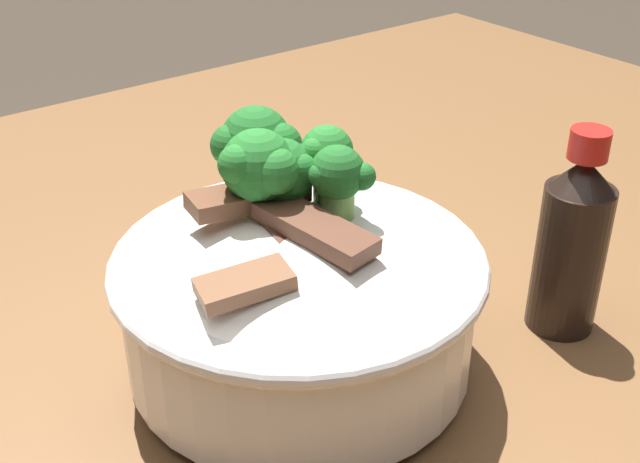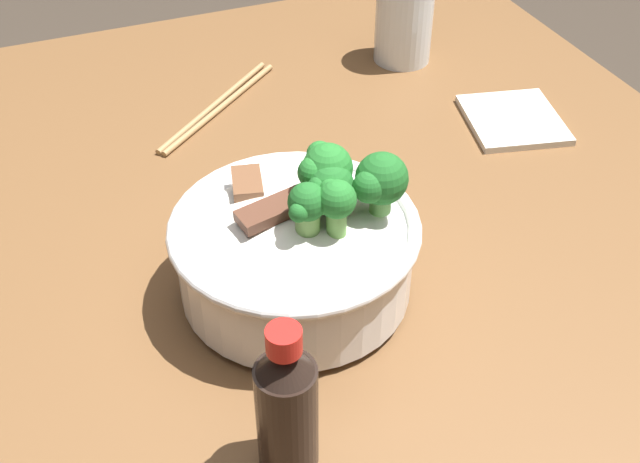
{
  "view_description": "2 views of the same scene",
  "coord_description": "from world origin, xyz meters",
  "views": [
    {
      "loc": [
        0.27,
        0.36,
        1.14
      ],
      "look_at": [
        0.01,
        0.02,
        0.89
      ],
      "focal_mm": 46.18,
      "sensor_mm": 36.0,
      "label": 1
    },
    {
      "loc": [
        -0.45,
        0.21,
        1.32
      ],
      "look_at": [
        0.03,
        0.02,
        0.89
      ],
      "focal_mm": 44.98,
      "sensor_mm": 36.0,
      "label": 2
    }
  ],
  "objects": [
    {
      "name": "dining_table",
      "position": [
        0.0,
        0.0,
        0.7
      ],
      "size": [
        1.25,
        0.95,
        0.82
      ],
      "color": "brown",
      "rests_on": "ground"
    },
    {
      "name": "rice_bowl",
      "position": [
        0.04,
        0.04,
        0.88
      ],
      "size": [
        0.21,
        0.21,
        0.15
      ],
      "color": "white",
      "rests_on": "dining_table"
    },
    {
      "name": "soy_sauce_bottle",
      "position": [
        -0.12,
        0.11,
        0.88
      ],
      "size": [
        0.04,
        0.04,
        0.14
      ],
      "color": "black",
      "rests_on": "dining_table"
    }
  ]
}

